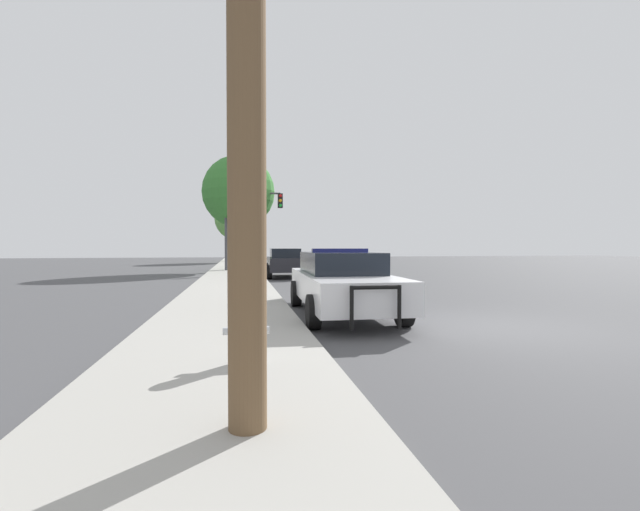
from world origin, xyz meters
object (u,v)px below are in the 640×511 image
traffic_light (249,214)px  tree_sidewalk_far (237,218)px  car_background_midblock (285,262)px  police_car (342,281)px  tree_sidewalk_mid (239,192)px  car_background_oncoming (340,258)px  fire_hydrant (246,328)px

traffic_light → tree_sidewalk_far: bearing=93.0°
car_background_midblock → police_car: bearing=-88.1°
tree_sidewalk_mid → tree_sidewalk_far: bearing=90.7°
police_car → car_background_oncoming: 21.77m
car_background_oncoming → tree_sidewalk_mid: size_ratio=0.59×
fire_hydrant → car_background_oncoming: bearing=74.0°
fire_hydrant → police_car: bearing=61.9°
car_background_oncoming → tree_sidewalk_mid: tree_sidewalk_mid is taller
car_background_midblock → tree_sidewalk_mid: tree_sidewalk_mid is taller
police_car → car_background_oncoming: size_ratio=1.28×
police_car → car_background_oncoming: police_car is taller
car_background_midblock → traffic_light: bearing=111.1°
car_background_oncoming → fire_hydrant: bearing=78.8°
police_car → tree_sidewalk_mid: 18.75m
fire_hydrant → car_background_midblock: car_background_midblock is taller
car_background_oncoming → police_car: bearing=81.5°
tree_sidewalk_mid → car_background_oncoming: bearing=22.7°
car_background_oncoming → tree_sidewalk_far: bearing=-53.0°
car_background_oncoming → tree_sidewalk_mid: (-7.39, -3.08, 4.35)m
car_background_midblock → tree_sidewalk_far: bearing=98.5°
car_background_midblock → tree_sidewalk_mid: bearing=113.1°
traffic_light → car_background_oncoming: traffic_light is taller
traffic_light → car_background_oncoming: bearing=32.3°
tree_sidewalk_mid → fire_hydrant: bearing=-89.7°
police_car → car_background_midblock: 12.21m
police_car → fire_hydrant: (-2.28, -4.27, -0.20)m
fire_hydrant → traffic_light: bearing=88.5°
fire_hydrant → traffic_light: (0.55, 21.20, 3.02)m
fire_hydrant → tree_sidewalk_far: (-0.29, 37.49, 3.77)m
police_car → tree_sidewalk_mid: bearing=-80.8°
police_car → car_background_oncoming: bearing=-101.6°
police_car → tree_sidewalk_far: bearing=-83.9°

